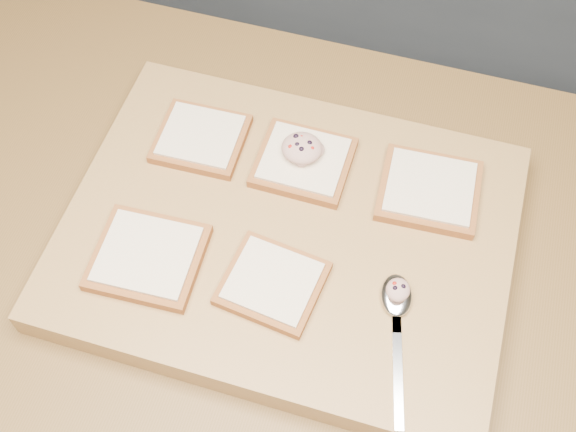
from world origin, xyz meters
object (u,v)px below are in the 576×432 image
at_px(cutting_board, 288,236).
at_px(bread_far_center, 304,162).
at_px(spoon, 397,306).
at_px(tuna_salad_dollop, 302,148).

height_order(cutting_board, bread_far_center, bread_far_center).
xyz_separation_m(bread_far_center, spoon, (0.16, -0.16, -0.00)).
xyz_separation_m(bread_far_center, tuna_salad_dollop, (-0.00, 0.01, 0.02)).
bearing_deg(cutting_board, bread_far_center, 94.48).
xyz_separation_m(cutting_board, spoon, (0.15, -0.07, 0.03)).
xyz_separation_m(cutting_board, tuna_salad_dollop, (-0.01, 0.10, 0.05)).
distance_m(bread_far_center, tuna_salad_dollop, 0.02).
bearing_deg(bread_far_center, tuna_salad_dollop, 129.55).
relative_size(bread_far_center, tuna_salad_dollop, 2.29).
bearing_deg(cutting_board, spoon, -24.24).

